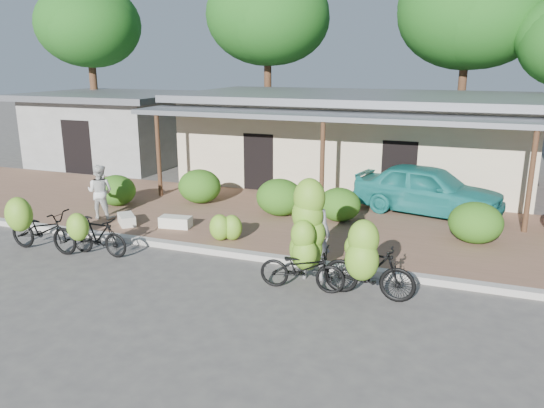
{
  "coord_description": "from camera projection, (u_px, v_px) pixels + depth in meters",
  "views": [
    {
      "loc": [
        4.0,
        -8.85,
        4.54
      ],
      "look_at": [
        -0.3,
        2.66,
        1.2
      ],
      "focal_mm": 35.0,
      "sensor_mm": 36.0,
      "label": 1
    }
  ],
  "objects": [
    {
      "name": "hedge_0",
      "position": [
        116.0,
        190.0,
        16.59
      ],
      "size": [
        1.23,
        1.11,
        0.96
      ],
      "primitive_type": "ellipsoid",
      "color": "#245613",
      "rests_on": "sidewalk"
    },
    {
      "name": "ground",
      "position": [
        239.0,
        296.0,
        10.54
      ],
      "size": [
        100.0,
        100.0,
        0.0
      ],
      "primitive_type": "plane",
      "color": "#4C4946",
      "rests_on": "ground"
    },
    {
      "name": "bystander",
      "position": [
        100.0,
        192.0,
        15.15
      ],
      "size": [
        0.85,
        0.71,
        1.56
      ],
      "primitive_type": "imported",
      "rotation": [
        0.0,
        0.0,
        3.32
      ],
      "color": "silver",
      "rests_on": "sidewalk"
    },
    {
      "name": "loose_banana_a",
      "position": [
        220.0,
        227.0,
        13.37
      ],
      "size": [
        0.54,
        0.46,
        0.68
      ],
      "primitive_type": "ellipsoid",
      "color": "olive",
      "rests_on": "sidewalk"
    },
    {
      "name": "teal_van",
      "position": [
        428.0,
        189.0,
        15.63
      ],
      "size": [
        4.61,
        2.67,
        1.47
      ],
      "primitive_type": "imported",
      "rotation": [
        0.0,
        0.0,
        1.34
      ],
      "color": "#1B7C78",
      "rests_on": "sidewalk"
    },
    {
      "name": "tree_center_right",
      "position": [
        464.0,
        10.0,
        22.7
      ],
      "size": [
        6.08,
        6.03,
        8.92
      ],
      "color": "#4C321E",
      "rests_on": "ground"
    },
    {
      "name": "bike_center",
      "position": [
        305.0,
        244.0,
        10.9
      ],
      "size": [
        1.81,
        1.22,
        2.22
      ],
      "rotation": [
        0.0,
        0.0,
        1.64
      ],
      "color": "black",
      "rests_on": "ground"
    },
    {
      "name": "tree_far_center",
      "position": [
        265.0,
        13.0,
        25.27
      ],
      "size": [
        5.92,
        5.86,
        8.94
      ],
      "color": "#4C321E",
      "rests_on": "ground"
    },
    {
      "name": "shop_main",
      "position": [
        356.0,
        138.0,
        19.97
      ],
      "size": [
        13.0,
        8.5,
        3.35
      ],
      "color": "beige",
      "rests_on": "ground"
    },
    {
      "name": "vendor",
      "position": [
        313.0,
        235.0,
        11.14
      ],
      "size": [
        0.78,
        0.57,
        1.97
      ],
      "primitive_type": "imported",
      "rotation": [
        0.0,
        0.0,
        3.29
      ],
      "color": "gray",
      "rests_on": "ground"
    },
    {
      "name": "loose_banana_c",
      "position": [
        354.0,
        247.0,
        12.11
      ],
      "size": [
        0.47,
        0.4,
        0.58
      ],
      "primitive_type": "ellipsoid",
      "color": "olive",
      "rests_on": "sidewalk"
    },
    {
      "name": "sack_far",
      "position": [
        127.0,
        219.0,
        14.73
      ],
      "size": [
        0.8,
        0.8,
        0.28
      ],
      "primitive_type": "cube",
      "rotation": [
        0.0,
        0.0,
        -0.78
      ],
      "color": "silver",
      "rests_on": "sidewalk"
    },
    {
      "name": "sidewalk",
      "position": [
        311.0,
        223.0,
        15.04
      ],
      "size": [
        60.0,
        6.0,
        0.12
      ],
      "primitive_type": "cube",
      "color": "brown",
      "rests_on": "ground"
    },
    {
      "name": "tree_back_left",
      "position": [
        87.0,
        23.0,
        25.37
      ],
      "size": [
        5.06,
        4.93,
        8.13
      ],
      "color": "#4C321E",
      "rests_on": "ground"
    },
    {
      "name": "hedge_3",
      "position": [
        339.0,
        205.0,
        14.98
      ],
      "size": [
        1.22,
        1.1,
        0.95
      ],
      "primitive_type": "ellipsoid",
      "color": "#245613",
      "rests_on": "sidewalk"
    },
    {
      "name": "bike_left",
      "position": [
        95.0,
        235.0,
        12.53
      ],
      "size": [
        1.59,
        1.11,
        1.23
      ],
      "rotation": [
        0.0,
        0.0,
        1.55
      ],
      "color": "black",
      "rests_on": "ground"
    },
    {
      "name": "hedge_4",
      "position": [
        476.0,
        223.0,
        13.17
      ],
      "size": [
        1.33,
        1.19,
        1.03
      ],
      "primitive_type": "ellipsoid",
      "color": "#245613",
      "rests_on": "sidewalk"
    },
    {
      "name": "curb",
      "position": [
        274.0,
        259.0,
        12.33
      ],
      "size": [
        60.0,
        0.25,
        0.15
      ],
      "primitive_type": "cube",
      "color": "#A8A399",
      "rests_on": "ground"
    },
    {
      "name": "sack_near",
      "position": [
        176.0,
        222.0,
        14.47
      ],
      "size": [
        0.89,
        0.5,
        0.3
      ],
      "primitive_type": "cube",
      "rotation": [
        0.0,
        0.0,
        0.13
      ],
      "color": "silver",
      "rests_on": "sidewalk"
    },
    {
      "name": "shop_grey",
      "position": [
        114.0,
        128.0,
        23.76
      ],
      "size": [
        7.0,
        6.0,
        3.15
      ],
      "color": "#959691",
      "rests_on": "ground"
    },
    {
      "name": "hedge_2",
      "position": [
        280.0,
        197.0,
        15.51
      ],
      "size": [
        1.39,
        1.25,
        1.09
      ],
      "primitive_type": "ellipsoid",
      "color": "#245613",
      "rests_on": "sidewalk"
    },
    {
      "name": "bike_far_left",
      "position": [
        39.0,
        228.0,
        12.8
      ],
      "size": [
        2.03,
        1.31,
        1.52
      ],
      "rotation": [
        0.0,
        0.0,
        1.54
      ],
      "color": "black",
      "rests_on": "ground"
    },
    {
      "name": "hedge_1",
      "position": [
        200.0,
        186.0,
        16.87
      ],
      "size": [
        1.38,
        1.24,
        1.08
      ],
      "primitive_type": "ellipsoid",
      "color": "#245613",
      "rests_on": "sidewalk"
    },
    {
      "name": "loose_banana_b",
      "position": [
        232.0,
        228.0,
        13.4
      ],
      "size": [
        0.53,
        0.45,
        0.66
      ],
      "primitive_type": "ellipsoid",
      "color": "olive",
      "rests_on": "sidewalk"
    },
    {
      "name": "bike_right",
      "position": [
        367.0,
        265.0,
        10.15
      ],
      "size": [
        1.86,
        1.22,
        1.77
      ],
      "rotation": [
        0.0,
        0.0,
        1.52
      ],
      "color": "black",
      "rests_on": "ground"
    }
  ]
}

